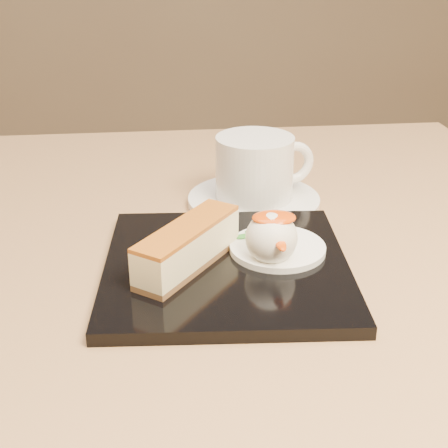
{
  "coord_description": "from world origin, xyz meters",
  "views": [
    {
      "loc": [
        -0.06,
        -0.55,
        1.0
      ],
      "look_at": [
        -0.0,
        -0.04,
        0.76
      ],
      "focal_mm": 50.0,
      "sensor_mm": 36.0,
      "label": 1
    }
  ],
  "objects": [
    {
      "name": "ice_cream_scoop",
      "position": [
        0.04,
        -0.06,
        0.76
      ],
      "size": [
        0.05,
        0.05,
        0.05
      ],
      "primitive_type": "sphere",
      "color": "white",
      "rests_on": "cream_smear"
    },
    {
      "name": "cream_smear",
      "position": [
        0.05,
        -0.04,
        0.73
      ],
      "size": [
        0.09,
        0.09,
        0.01
      ],
      "primitive_type": "cylinder",
      "color": "white",
      "rests_on": "dessert_plate"
    },
    {
      "name": "dessert_plate",
      "position": [
        -0.0,
        -0.06,
        0.73
      ],
      "size": [
        0.23,
        0.23,
        0.01
      ],
      "primitive_type": "cube",
      "rotation": [
        0.0,
        0.0,
        -0.07
      ],
      "color": "black",
      "rests_on": "table"
    },
    {
      "name": "saucer",
      "position": [
        0.05,
        0.09,
        0.72
      ],
      "size": [
        0.15,
        0.15,
        0.01
      ],
      "primitive_type": "cylinder",
      "color": "white",
      "rests_on": "table"
    },
    {
      "name": "mango_sauce",
      "position": [
        0.04,
        -0.06,
        0.77
      ],
      "size": [
        0.04,
        0.03,
        0.01
      ],
      "primitive_type": "ellipsoid",
      "color": "#E44607",
      "rests_on": "ice_cream_scoop"
    },
    {
      "name": "table",
      "position": [
        0.0,
        0.0,
        0.56
      ],
      "size": [
        0.8,
        0.8,
        0.72
      ],
      "color": "black",
      "rests_on": "ground"
    },
    {
      "name": "cheesecake",
      "position": [
        -0.04,
        -0.06,
        0.75
      ],
      "size": [
        0.1,
        0.12,
        0.04
      ],
      "rotation": [
        0.0,
        0.0,
        0.92
      ],
      "color": "brown",
      "rests_on": "dessert_plate"
    },
    {
      "name": "mint_sprig",
      "position": [
        0.02,
        -0.02,
        0.74
      ],
      "size": [
        0.04,
        0.03,
        0.0
      ],
      "color": "#368C2D",
      "rests_on": "cream_smear"
    },
    {
      "name": "coffee_cup",
      "position": [
        0.05,
        0.1,
        0.77
      ],
      "size": [
        0.12,
        0.09,
        0.07
      ],
      "rotation": [
        0.0,
        0.0,
        0.23
      ],
      "color": "white",
      "rests_on": "saucer"
    }
  ]
}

